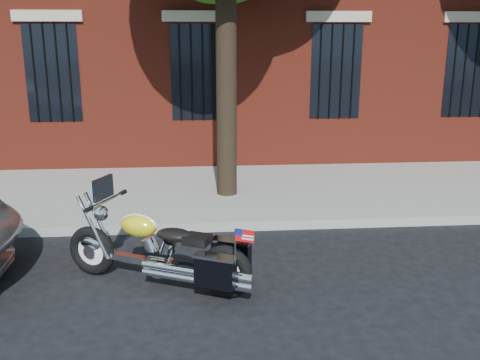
{
  "coord_description": "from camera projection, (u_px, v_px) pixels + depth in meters",
  "views": [
    {
      "loc": [
        -0.03,
        -6.52,
        2.94
      ],
      "look_at": [
        0.57,
        0.8,
        0.97
      ],
      "focal_mm": 40.0,
      "sensor_mm": 36.0,
      "label": 1
    }
  ],
  "objects": [
    {
      "name": "ground",
      "position": [
        202.0,
        267.0,
        7.04
      ],
      "size": [
        120.0,
        120.0,
        0.0
      ],
      "primitive_type": "plane",
      "color": "black",
      "rests_on": "ground"
    },
    {
      "name": "curb",
      "position": [
        201.0,
        226.0,
        8.35
      ],
      "size": [
        40.0,
        0.16,
        0.15
      ],
      "primitive_type": "cube",
      "color": "gray",
      "rests_on": "ground"
    },
    {
      "name": "sidewalk",
      "position": [
        200.0,
        192.0,
        10.16
      ],
      "size": [
        40.0,
        3.6,
        0.15
      ],
      "primitive_type": "cube",
      "color": "gray",
      "rests_on": "ground"
    },
    {
      "name": "motorcycle",
      "position": [
        165.0,
        253.0,
        6.37
      ],
      "size": [
        2.3,
        1.45,
        1.3
      ],
      "rotation": [
        0.0,
        0.0,
        -0.43
      ],
      "color": "black",
      "rests_on": "ground"
    }
  ]
}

